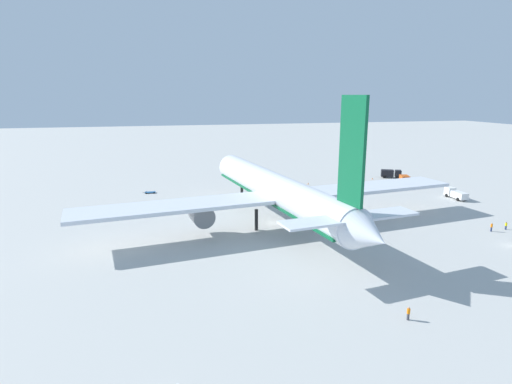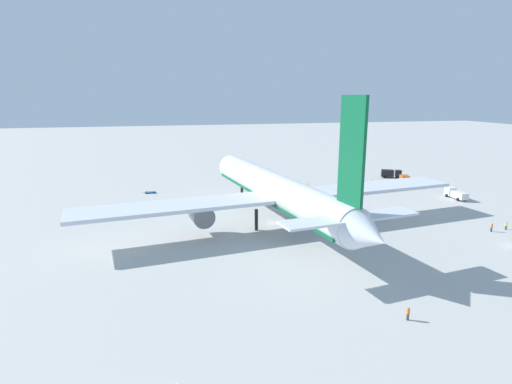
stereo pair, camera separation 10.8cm
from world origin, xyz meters
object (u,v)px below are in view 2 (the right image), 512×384
Objects in this scene: ground_worker_3 at (255,180)px; service_truck_1 at (391,173)px; baggage_cart_1 at (150,192)px; service_truck_5 at (263,174)px; ground_worker_1 at (408,313)px; airliner at (277,191)px; ground_worker_0 at (492,227)px; service_truck_3 at (405,181)px; traffic_cone_0 at (373,178)px; traffic_cone_1 at (308,183)px; ground_worker_2 at (506,226)px; service_truck_4 at (456,194)px.

service_truck_1 is at bearing -94.24° from ground_worker_3.
ground_worker_3 is at bearing -77.67° from baggage_cart_1.
service_truck_5 reaches higher than service_truck_1.
service_truck_1 is 3.89× the size of ground_worker_1.
ground_worker_1 is at bearing 179.22° from ground_worker_3.
airliner is 45.19m from baggage_cart_1.
ground_worker_1 is at bearing 176.76° from service_truck_5.
ground_worker_0 is (-14.35, -40.69, -6.49)m from airliner.
service_truck_3 is 1.84× the size of baggage_cart_1.
service_truck_3 reaches higher than traffic_cone_0.
baggage_cart_1 is (-12.01, 35.62, -1.30)m from service_truck_5.
service_truck_3 is 11.75× the size of traffic_cone_1.
service_truck_3 is at bearing -60.31° from airliner.
baggage_cart_1 is (36.40, 25.81, -7.14)m from airliner.
traffic_cone_1 is at bearing 20.88° from ground_worker_0.
traffic_cone_1 is (-3.15, 30.14, -1.23)m from service_truck_1.
ground_worker_1 is 3.14× the size of traffic_cone_0.
ground_worker_2 reaches higher than traffic_cone_1.
service_truck_5 reaches higher than baggage_cart_1.
airliner is 12.15× the size of service_truck_1.
service_truck_1 reaches higher than baggage_cart_1.
traffic_cone_1 is (51.17, 19.52, -0.64)m from ground_worker_0.
baggage_cart_1 is 32.50m from ground_worker_3.
ground_worker_2 is at bearing -107.50° from airliner.
service_truck_4 is (-17.23, -3.78, -0.27)m from service_truck_3.
service_truck_4 is at bearing -78.64° from airliner.
service_truck_4 is at bearing -167.62° from service_truck_3.
service_truck_3 reaches higher than ground_worker_0.
traffic_cone_1 is (36.82, -21.18, -7.13)m from airliner.
service_truck_3 is 12.31m from traffic_cone_0.
service_truck_5 is (8.43, 41.51, 0.06)m from service_truck_1.
ground_worker_0 is 3.25× the size of traffic_cone_0.
ground_worker_1 is at bearing 125.63° from ground_worker_0.
ground_worker_3 is (15.56, 42.77, -0.74)m from service_truck_3.
baggage_cart_1 is at bearing 35.35° from airliner.
service_truck_3 is 3.62× the size of ground_worker_0.
airliner is 43.64m from ground_worker_0.
ground_worker_0 is 1.11× the size of ground_worker_2.
service_truck_5 is at bearing 29.08° from ground_worker_2.
service_truck_4 is at bearing -43.29° from ground_worker_1.
service_truck_3 is at bearing -117.94° from service_truck_5.
ground_worker_1 is (-50.64, 47.69, -0.45)m from service_truck_4.
service_truck_4 is 12.75× the size of traffic_cone_1.
ground_worker_1 is 3.14× the size of traffic_cone_1.
service_truck_3 is at bearing -110.00° from ground_worker_3.
service_truck_3 is 3.74× the size of ground_worker_1.
ground_worker_0 is (-42.13, 8.01, -0.69)m from service_truck_3.
ground_worker_0 is at bearing 176.21° from traffic_cone_0.
ground_worker_3 is (43.34, -5.93, -6.55)m from airliner.
ground_worker_3 is at bearing -7.79° from airliner.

